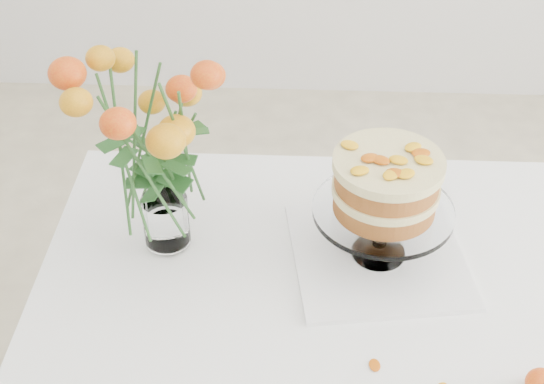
{
  "coord_description": "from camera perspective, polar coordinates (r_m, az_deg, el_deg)",
  "views": [
    {
      "loc": [
        -0.25,
        -0.87,
        1.72
      ],
      "look_at": [
        -0.29,
        0.16,
        0.89
      ],
      "focal_mm": 50.0,
      "sensor_mm": 36.0,
      "label": 1
    }
  ],
  "objects": [
    {
      "name": "loose_rose_far",
      "position": [
        1.25,
        19.69,
        -13.45
      ],
      "size": [
        0.09,
        0.05,
        0.04
      ],
      "rotation": [
        0.0,
        0.0,
        -0.33
      ],
      "color": "red",
      "rests_on": "table"
    },
    {
      "name": "stray_petal_a",
      "position": [
        1.23,
        7.74,
        -12.81
      ],
      "size": [
        0.03,
        0.02,
        0.0
      ],
      "primitive_type": "ellipsoid",
      "color": "#FFB210",
      "rests_on": "table"
    },
    {
      "name": "cake_stand",
      "position": [
        1.3,
        8.56,
        0.19
      ],
      "size": [
        0.25,
        0.25,
        0.22
      ],
      "rotation": [
        0.0,
        0.0,
        0.12
      ],
      "color": "white",
      "rests_on": "napkin"
    },
    {
      "name": "napkin",
      "position": [
        1.4,
        7.97,
        -4.73
      ],
      "size": [
        0.35,
        0.35,
        0.01
      ],
      "primitive_type": "cube",
      "rotation": [
        0.0,
        0.0,
        0.15
      ],
      "color": "white",
      "rests_on": "table"
    },
    {
      "name": "rose_vase",
      "position": [
        1.28,
        -8.74,
        4.41
      ],
      "size": [
        0.34,
        0.34,
        0.43
      ],
      "rotation": [
        0.0,
        0.0,
        0.25
      ],
      "color": "white",
      "rests_on": "table"
    },
    {
      "name": "table",
      "position": [
        1.38,
        12.26,
        -11.72
      ],
      "size": [
        1.43,
        0.93,
        0.76
      ],
      "color": "tan",
      "rests_on": "ground"
    }
  ]
}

